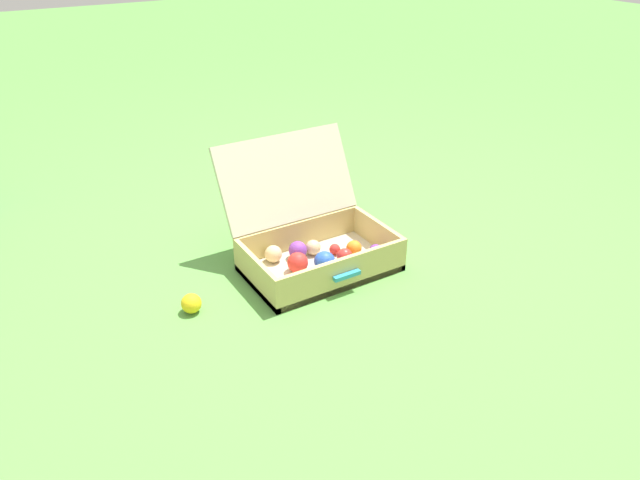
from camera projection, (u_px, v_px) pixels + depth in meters
The scene contains 3 objects.
ground_plane at pixel (314, 269), 2.34m from camera, with size 16.00×16.00×0.00m, color #569342.
open_suitcase at pixel (311, 239), 2.33m from camera, with size 0.57×0.55×0.46m.
stray_ball_on_grass at pixel (191, 303), 2.07m from camera, with size 0.07×0.07×0.07m, color yellow.
Camera 1 is at (-1.01, -1.71, 1.24)m, focal length 33.42 mm.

